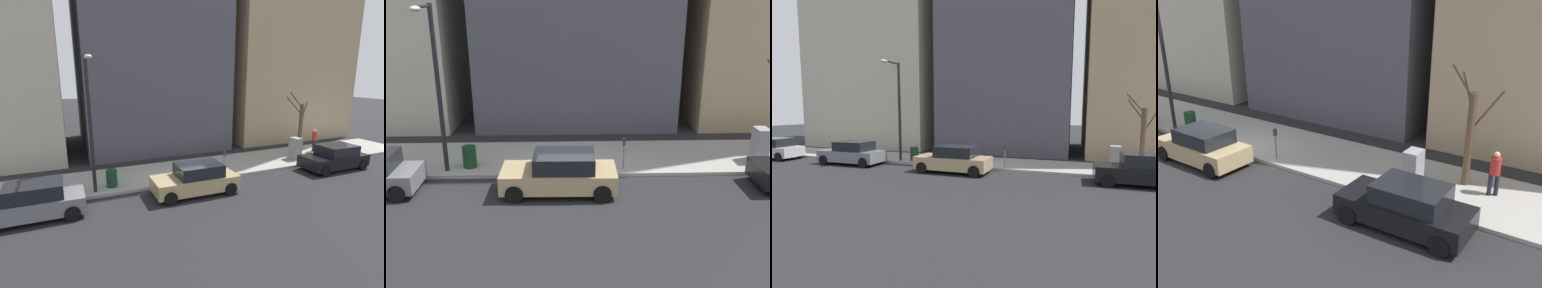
% 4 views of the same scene
% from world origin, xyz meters
% --- Properties ---
extents(ground_plane, '(120.00, 120.00, 0.00)m').
position_xyz_m(ground_plane, '(0.00, 0.00, 0.00)').
color(ground_plane, '#232326').
extents(sidewalk, '(4.00, 36.00, 0.15)m').
position_xyz_m(sidewalk, '(2.00, 0.00, 0.07)').
color(sidewalk, '#9E9B93').
rests_on(sidewalk, ground).
extents(parked_car_black, '(1.92, 4.20, 1.52)m').
position_xyz_m(parked_car_black, '(-1.12, -9.23, 0.74)').
color(parked_car_black, black).
rests_on(parked_car_black, ground).
extents(parked_car_tan, '(1.99, 4.23, 1.52)m').
position_xyz_m(parked_car_tan, '(-1.27, 0.26, 0.74)').
color(parked_car_tan, tan).
rests_on(parked_car_tan, ground).
extents(parked_car_grey, '(1.93, 4.20, 1.52)m').
position_xyz_m(parked_car_grey, '(-1.06, 7.53, 0.74)').
color(parked_car_grey, slate).
rests_on(parked_car_grey, ground).
extents(parking_meter, '(0.14, 0.10, 1.35)m').
position_xyz_m(parking_meter, '(0.45, -2.30, 0.98)').
color(parking_meter, slate).
rests_on(parking_meter, sidewalk).
extents(utility_box, '(0.83, 0.61, 1.43)m').
position_xyz_m(utility_box, '(1.30, -8.29, 0.85)').
color(utility_box, '#A8A399').
rests_on(utility_box, sidewalk).
extents(streetlamp, '(1.97, 0.32, 6.50)m').
position_xyz_m(streetlamp, '(0.28, 4.90, 4.02)').
color(streetlamp, black).
rests_on(streetlamp, sidewalk).
extents(bare_tree, '(1.04, 1.89, 4.38)m').
position_xyz_m(bare_tree, '(2.63, -9.82, 2.07)').
color(bare_tree, brown).
rests_on(bare_tree, sidewalk).
extents(trash_bin, '(0.56, 0.56, 0.90)m').
position_xyz_m(trash_bin, '(0.90, 4.03, 0.60)').
color(trash_bin, '#14381E').
rests_on(trash_bin, sidewalk).
extents(pedestrian_near_meter, '(0.36, 0.36, 1.66)m').
position_xyz_m(pedestrian_near_meter, '(2.28, -10.95, 1.09)').
color(pedestrian_near_meter, '#1E1E2D').
rests_on(pedestrian_near_meter, sidewalk).
extents(office_block_center, '(10.55, 10.55, 22.51)m').
position_xyz_m(office_block_center, '(10.77, -0.55, 11.25)').
color(office_block_center, '#4C4C56').
rests_on(office_block_center, ground).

